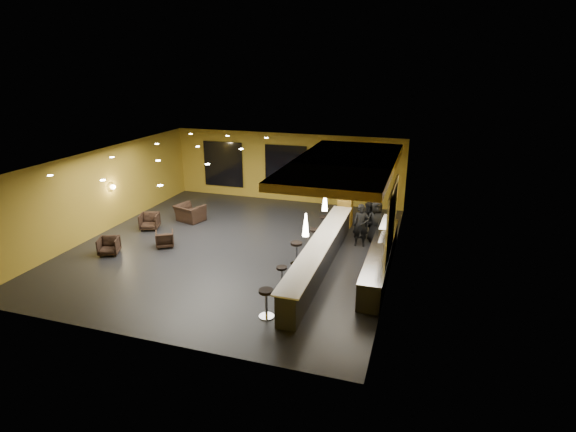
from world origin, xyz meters
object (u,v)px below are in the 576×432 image
(armchair_d, at_px, (190,213))
(bar_stool_4, at_px, (324,222))
(staff_b, at_px, (369,221))
(bar_stool_0, at_px, (266,300))
(armchair_a, at_px, (109,246))
(armchair_b, at_px, (165,239))
(prep_counter, at_px, (380,259))
(column, at_px, (346,188))
(staff_c, at_px, (376,222))
(bar_stool_1, at_px, (282,274))
(bar_stool_3, at_px, (314,236))
(armchair_c, at_px, (150,221))
(bar_stool_2, at_px, (296,250))
(pendant_1, at_px, (325,201))
(bar_counter, at_px, (320,256))
(pendant_2, at_px, (339,183))
(staff_a, at_px, (361,225))

(armchair_d, relative_size, bar_stool_4, 1.59)
(staff_b, height_order, bar_stool_0, staff_b)
(staff_b, bearing_deg, armchair_d, -163.17)
(armchair_a, height_order, armchair_b, armchair_a)
(prep_counter, bearing_deg, armchair_a, -170.61)
(prep_counter, relative_size, staff_b, 3.75)
(armchair_d, xyz_separation_m, bar_stool_4, (6.14, 0.36, 0.09))
(column, bearing_deg, armchair_d, -167.60)
(armchair_b, xyz_separation_m, bar_stool_0, (5.58, -3.65, 0.24))
(prep_counter, bearing_deg, staff_c, 100.37)
(bar_stool_1, distance_m, bar_stool_3, 3.49)
(armchair_c, bearing_deg, bar_stool_2, -31.77)
(pendant_1, relative_size, bar_stool_3, 0.93)
(prep_counter, relative_size, pendant_1, 8.57)
(bar_stool_1, bearing_deg, column, 82.16)
(bar_counter, xyz_separation_m, pendant_2, (0.00, 3.00, 1.85))
(staff_b, distance_m, bar_stool_2, 3.77)
(bar_stool_1, bearing_deg, bar_stool_0, -85.41)
(armchair_b, bearing_deg, armchair_a, 7.23)
(staff_a, xyz_separation_m, armchair_a, (-8.89, -3.66, -0.52))
(staff_a, xyz_separation_m, bar_stool_4, (-1.70, 0.94, -0.38))
(bar_stool_0, bearing_deg, staff_b, 73.88)
(bar_stool_0, height_order, bar_stool_1, bar_stool_0)
(armchair_b, bearing_deg, pendant_2, 172.71)
(staff_a, relative_size, bar_stool_4, 2.32)
(bar_stool_0, bearing_deg, pendant_2, 83.72)
(pendant_2, bearing_deg, staff_a, -25.35)
(armchair_c, xyz_separation_m, bar_stool_0, (7.25, -5.14, 0.20))
(staff_c, height_order, armchair_a, staff_c)
(bar_stool_3, distance_m, bar_stool_4, 1.64)
(staff_a, bearing_deg, bar_stool_1, -118.66)
(pendant_2, relative_size, bar_stool_1, 0.98)
(pendant_1, bearing_deg, bar_stool_4, 103.13)
(staff_c, xyz_separation_m, armchair_d, (-8.35, -0.01, -0.48))
(armchair_a, height_order, armchair_c, armchair_c)
(pendant_2, relative_size, bar_stool_4, 0.96)
(bar_counter, bearing_deg, armchair_a, -171.81)
(pendant_2, bearing_deg, bar_stool_2, -107.31)
(armchair_b, bearing_deg, bar_stool_0, 115.13)
(staff_c, relative_size, bar_stool_0, 1.99)
(armchair_d, bearing_deg, staff_a, -167.76)
(pendant_1, distance_m, bar_stool_1, 3.00)
(armchair_a, distance_m, bar_stool_3, 7.80)
(staff_c, distance_m, bar_stool_4, 2.28)
(prep_counter, height_order, armchair_c, prep_counter)
(bar_stool_0, bearing_deg, armchair_c, 144.68)
(staff_c, xyz_separation_m, bar_stool_2, (-2.42, -3.00, -0.31))
(staff_a, distance_m, bar_stool_0, 6.27)
(armchair_c, distance_m, armchair_d, 1.85)
(prep_counter, bearing_deg, armchair_d, 163.60)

